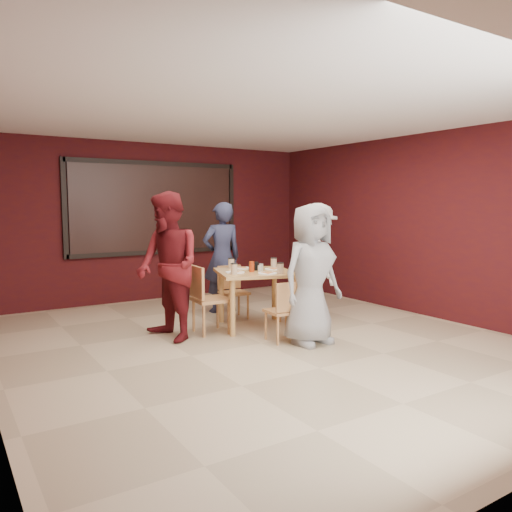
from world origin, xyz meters
TOP-DOWN VIEW (x-y plane):
  - floor at (0.00, 0.00)m, footprint 7.00×7.00m
  - window_blinds at (0.00, 3.45)m, footprint 3.00×0.02m
  - dining_table at (0.37, 0.74)m, footprint 1.27×1.27m
  - chair_front at (0.27, -0.12)m, footprint 0.40×0.40m
  - chair_back at (0.41, 1.43)m, footprint 0.41×0.41m
  - chair_left at (-0.37, 0.80)m, footprint 0.47×0.47m
  - chair_right at (1.09, 0.66)m, footprint 0.42×0.42m
  - diner_front at (0.51, -0.32)m, footprint 0.88×0.61m
  - diner_back at (0.47, 1.87)m, footprint 0.69×0.50m
  - diner_left at (-0.90, 0.78)m, footprint 0.82×0.99m
  - diner_right at (1.59, 0.87)m, footprint 0.98×1.27m

SIDE VIEW (x-z plane):
  - floor at x=0.00m, z-range 0.00..0.00m
  - chair_front at x=0.27m, z-range 0.05..0.82m
  - chair_back at x=0.41m, z-range 0.05..0.84m
  - chair_right at x=1.09m, z-range 0.05..0.84m
  - chair_left at x=-0.37m, z-range 0.06..0.97m
  - dining_table at x=0.37m, z-range 0.22..1.17m
  - diner_front at x=0.51m, z-range 0.00..1.73m
  - diner_right at x=1.59m, z-range 0.00..1.74m
  - diner_back at x=0.47m, z-range 0.00..1.75m
  - diner_left at x=-0.90m, z-range 0.00..1.89m
  - window_blinds at x=0.00m, z-range 0.90..2.40m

